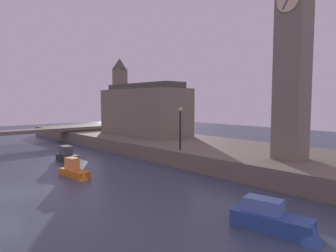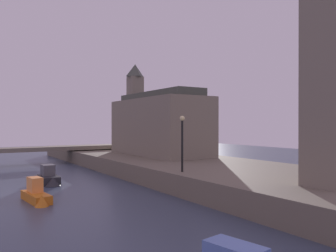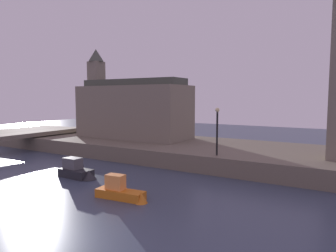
{
  "view_description": "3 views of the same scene",
  "coord_description": "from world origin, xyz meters",
  "px_view_note": "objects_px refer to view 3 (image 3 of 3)",
  "views": [
    {
      "loc": [
        21.61,
        -4.77,
        6.07
      ],
      "look_at": [
        -0.41,
        15.07,
        3.65
      ],
      "focal_mm": 32.48,
      "sensor_mm": 36.0,
      "label": 1
    },
    {
      "loc": [
        21.46,
        1.29,
        4.86
      ],
      "look_at": [
        -3.91,
        17.15,
        4.74
      ],
      "focal_mm": 36.88,
      "sensor_mm": 36.0,
      "label": 2
    },
    {
      "loc": [
        10.95,
        -8.92,
        6.34
      ],
      "look_at": [
        -4.49,
        16.73,
        3.56
      ],
      "focal_mm": 33.07,
      "sensor_mm": 36.0,
      "label": 3
    }
  ],
  "objects_px": {
    "boat_barge_dark": "(78,171)",
    "parliament_hall": "(131,109)",
    "streetlamp": "(217,126)",
    "boat_patrol_orange": "(123,192)"
  },
  "relations": [
    {
      "from": "parliament_hall",
      "to": "streetlamp",
      "type": "xyz_separation_m",
      "value": [
        13.51,
        -5.87,
        -0.99
      ]
    },
    {
      "from": "streetlamp",
      "to": "boat_patrol_orange",
      "type": "xyz_separation_m",
      "value": [
        -2.4,
        -9.36,
        -3.52
      ]
    },
    {
      "from": "boat_barge_dark",
      "to": "streetlamp",
      "type": "bearing_deg",
      "value": 38.86
    },
    {
      "from": "streetlamp",
      "to": "boat_patrol_orange",
      "type": "bearing_deg",
      "value": -104.37
    },
    {
      "from": "parliament_hall",
      "to": "streetlamp",
      "type": "distance_m",
      "value": 14.76
    },
    {
      "from": "parliament_hall",
      "to": "boat_barge_dark",
      "type": "relative_size",
      "value": 4.06
    },
    {
      "from": "parliament_hall",
      "to": "boat_patrol_orange",
      "type": "bearing_deg",
      "value": -53.9
    },
    {
      "from": "parliament_hall",
      "to": "streetlamp",
      "type": "height_order",
      "value": "parliament_hall"
    },
    {
      "from": "boat_barge_dark",
      "to": "parliament_hall",
      "type": "bearing_deg",
      "value": 109.78
    },
    {
      "from": "streetlamp",
      "to": "boat_barge_dark",
      "type": "relative_size",
      "value": 1.18
    }
  ]
}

